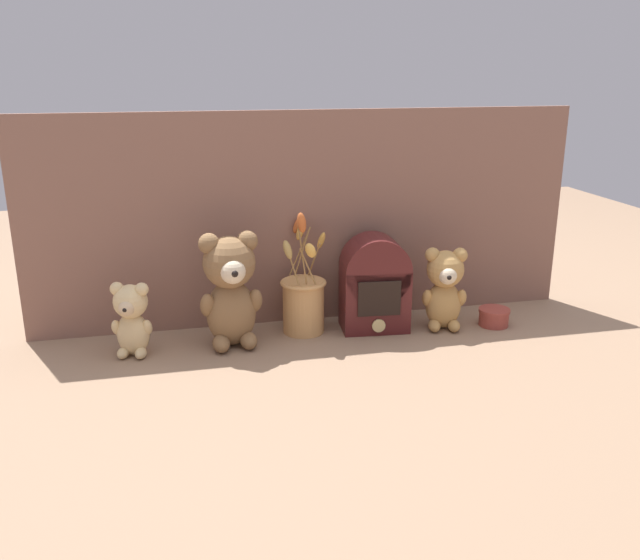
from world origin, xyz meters
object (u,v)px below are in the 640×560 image
object	(u,v)px
flower_vase	(303,300)
vintage_radio	(375,283)
teddy_bear_medium	(445,287)
teddy_bear_small	(131,318)
teddy_bear_large	(230,288)
decorative_tin_tall	(494,317)

from	to	relation	value
flower_vase	vintage_radio	xyz separation A→B (m)	(0.20, -0.02, 0.04)
teddy_bear_medium	teddy_bear_small	size ratio (longest dim) A/B	1.20
teddy_bear_small	vintage_radio	bearing A→B (deg)	3.47
teddy_bear_medium	vintage_radio	world-z (taller)	vintage_radio
teddy_bear_large	vintage_radio	world-z (taller)	teddy_bear_large
teddy_bear_large	flower_vase	xyz separation A→B (m)	(0.20, 0.05, -0.07)
teddy_bear_medium	vintage_radio	xyz separation A→B (m)	(-0.19, 0.04, 0.01)
teddy_bear_medium	vintage_radio	bearing A→B (deg)	167.42
vintage_radio	teddy_bear_medium	bearing A→B (deg)	-12.58
vintage_radio	teddy_bear_large	bearing A→B (deg)	-175.44
vintage_radio	decorative_tin_tall	bearing A→B (deg)	-9.29
vintage_radio	decorative_tin_tall	distance (m)	0.36
teddy_bear_large	vintage_radio	size ratio (longest dim) A/B	1.15
vintage_radio	decorative_tin_tall	xyz separation A→B (m)	(0.34, -0.06, -0.11)
teddy_bear_large	decorative_tin_tall	distance (m)	0.75
teddy_bear_medium	teddy_bear_large	bearing A→B (deg)	178.99
teddy_bear_medium	decorative_tin_tall	xyz separation A→B (m)	(0.15, -0.01, -0.10)
teddy_bear_medium	vintage_radio	size ratio (longest dim) A/B	0.87
teddy_bear_medium	flower_vase	size ratio (longest dim) A/B	0.67
teddy_bear_small	vintage_radio	distance (m)	0.65
teddy_bear_small	flower_vase	world-z (taller)	flower_vase
teddy_bear_small	decorative_tin_tall	size ratio (longest dim) A/B	2.20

